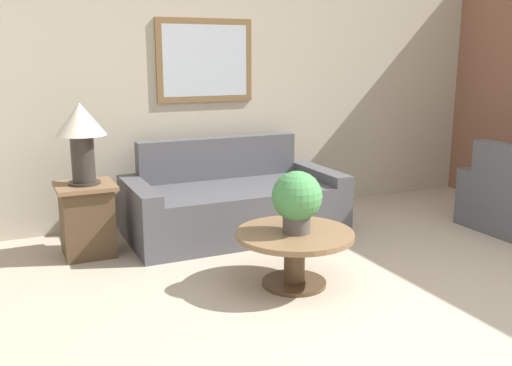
# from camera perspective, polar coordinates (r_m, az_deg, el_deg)

# --- Properties ---
(ground_plane) EXTENTS (20.00, 20.00, 0.00)m
(ground_plane) POSITION_cam_1_polar(r_m,az_deg,el_deg) (3.73, 19.88, -14.66)
(ground_plane) COLOR tan
(wall_back) EXTENTS (7.66, 0.09, 2.60)m
(wall_back) POSITION_cam_1_polar(r_m,az_deg,el_deg) (6.01, -1.10, 9.32)
(wall_back) COLOR #B2A893
(wall_back) RESTS_ON ground_plane
(couch_main) EXTENTS (1.98, 0.99, 0.87)m
(couch_main) POSITION_cam_1_polar(r_m,az_deg,el_deg) (5.40, -2.30, -2.09)
(couch_main) COLOR #4C4C51
(couch_main) RESTS_ON ground_plane
(coffee_table) EXTENTS (0.87, 0.87, 0.41)m
(coffee_table) POSITION_cam_1_polar(r_m,az_deg,el_deg) (4.20, 3.88, -6.34)
(coffee_table) COLOR #4C3823
(coffee_table) RESTS_ON ground_plane
(side_table) EXTENTS (0.48, 0.48, 0.62)m
(side_table) POSITION_cam_1_polar(r_m,az_deg,el_deg) (5.02, -16.54, -3.45)
(side_table) COLOR #4C3823
(side_table) RESTS_ON ground_plane
(table_lamp) EXTENTS (0.41, 0.41, 0.67)m
(table_lamp) POSITION_cam_1_polar(r_m,az_deg,el_deg) (4.87, -17.11, 5.10)
(table_lamp) COLOR #2D2823
(table_lamp) RESTS_ON side_table
(potted_plant_on_table) EXTENTS (0.36, 0.36, 0.45)m
(potted_plant_on_table) POSITION_cam_1_polar(r_m,az_deg,el_deg) (4.08, 4.11, -1.60)
(potted_plant_on_table) COLOR #4C4742
(potted_plant_on_table) RESTS_ON coffee_table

